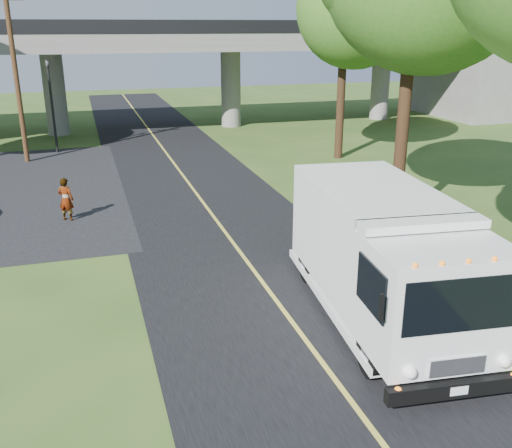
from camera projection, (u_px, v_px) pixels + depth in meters
name	position (u px, v px, depth m)	size (l,w,h in m)	color
ground	(349.00, 399.00, 11.23)	(120.00, 120.00, 0.00)	#304F1C
road	(225.00, 233.00, 20.26)	(7.00, 90.00, 0.02)	black
lane_line	(225.00, 232.00, 20.25)	(0.12, 90.00, 0.01)	gold
overpass	(145.00, 63.00, 38.62)	(54.00, 10.00, 7.30)	slate
traffic_signal	(51.00, 96.00, 31.99)	(0.18, 0.22, 5.20)	black
utility_pole	(16.00, 74.00, 29.31)	(1.60, 0.26, 9.00)	#472D19
step_van	(384.00, 253.00, 13.85)	(3.57, 7.86, 3.19)	white
pedestrian	(66.00, 199.00, 21.28)	(0.60, 0.40, 1.66)	gray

